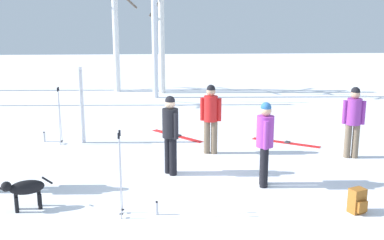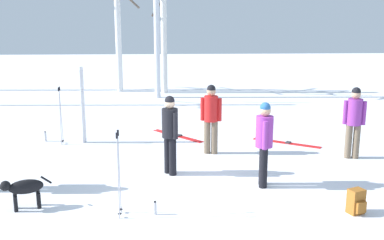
{
  "view_description": "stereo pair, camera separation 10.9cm",
  "coord_description": "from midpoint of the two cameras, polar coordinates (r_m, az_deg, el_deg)",
  "views": [
    {
      "loc": [
        -0.88,
        -8.09,
        3.45
      ],
      "look_at": [
        -0.29,
        2.36,
        1.0
      ],
      "focal_mm": 43.92,
      "sensor_mm": 36.0,
      "label": 1
    },
    {
      "loc": [
        -0.77,
        -8.1,
        3.45
      ],
      "look_at": [
        -0.29,
        2.36,
        1.0
      ],
      "focal_mm": 43.92,
      "sensor_mm": 36.0,
      "label": 2
    }
  ],
  "objects": [
    {
      "name": "water_bottle_1",
      "position": [
        13.25,
        -17.15,
        -1.93
      ],
      "size": [
        0.06,
        0.06,
        0.27
      ],
      "color": "silver",
      "rests_on": "ground_plane"
    },
    {
      "name": "ski_poles_1",
      "position": [
        12.72,
        -15.44,
        0.72
      ],
      "size": [
        0.07,
        0.21,
        1.52
      ],
      "color": "#B2B2BC",
      "rests_on": "ground_plane"
    },
    {
      "name": "person_1",
      "position": [
        11.41,
        2.6,
        0.66
      ],
      "size": [
        0.51,
        0.34,
        1.72
      ],
      "color": "#72604C",
      "rests_on": "ground_plane"
    },
    {
      "name": "birch_tree_2",
      "position": [
        20.47,
        -8.87,
        12.68
      ],
      "size": [
        1.75,
        1.73,
        6.37
      ],
      "color": "silver",
      "rests_on": "ground_plane"
    },
    {
      "name": "person_4",
      "position": [
        9.95,
        -2.38,
        -1.21
      ],
      "size": [
        0.34,
        0.45,
        1.72
      ],
      "color": "black",
      "rests_on": "ground_plane"
    },
    {
      "name": "ski_poles_0",
      "position": [
        8.06,
        -8.51,
        -6.2
      ],
      "size": [
        0.07,
        0.28,
        1.5
      ],
      "color": "#B2B2BC",
      "rests_on": "ground_plane"
    },
    {
      "name": "birch_tree_3",
      "position": [
        18.79,
        -4.13,
        12.74
      ],
      "size": [
        1.49,
        1.64,
        6.46
      ],
      "color": "silver",
      "rests_on": "ground_plane"
    },
    {
      "name": "ground_plane",
      "position": [
        8.84,
        2.97,
        -9.82
      ],
      "size": [
        60.0,
        60.0,
        0.0
      ],
      "primitive_type": "plane",
      "color": "white"
    },
    {
      "name": "water_bottle_0",
      "position": [
        8.27,
        -4.13,
        -10.63
      ],
      "size": [
        0.06,
        0.06,
        0.25
      ],
      "color": "silver",
      "rests_on": "ground_plane"
    },
    {
      "name": "ski_pair_lying_0",
      "position": [
        12.76,
        11.64,
        -2.74
      ],
      "size": [
        1.65,
        1.12,
        0.05
      ],
      "color": "red",
      "rests_on": "ground_plane"
    },
    {
      "name": "dog",
      "position": [
        8.87,
        -19.45,
        -7.83
      ],
      "size": [
        0.86,
        0.41,
        0.57
      ],
      "color": "black",
      "rests_on": "ground_plane"
    },
    {
      "name": "person_2",
      "position": [
        9.37,
        9.09,
        -2.28
      ],
      "size": [
        0.34,
        0.52,
        1.72
      ],
      "color": "black",
      "rests_on": "ground_plane"
    },
    {
      "name": "backpack_0",
      "position": [
        8.76,
        19.66,
        -9.33
      ],
      "size": [
        0.32,
        0.34,
        0.44
      ],
      "color": "#99591E",
      "rests_on": "ground_plane"
    },
    {
      "name": "ski_pair_planted_0",
      "position": [
        12.67,
        -12.88,
        1.74
      ],
      "size": [
        0.09,
        0.12,
        2.03
      ],
      "color": "white",
      "rests_on": "ground_plane"
    },
    {
      "name": "person_0",
      "position": [
        11.69,
        19.35,
        0.22
      ],
      "size": [
        0.51,
        0.34,
        1.72
      ],
      "color": "#72604C",
      "rests_on": "ground_plane"
    },
    {
      "name": "birch_tree_4",
      "position": [
        19.89,
        -3.36,
        12.02
      ],
      "size": [
        1.17,
        1.26,
        5.82
      ],
      "color": "silver",
      "rests_on": "ground_plane"
    },
    {
      "name": "ski_pair_lying_1",
      "position": [
        13.21,
        -1.51,
        -1.92
      ],
      "size": [
        1.4,
        1.51,
        0.05
      ],
      "color": "red",
      "rests_on": "ground_plane"
    }
  ]
}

